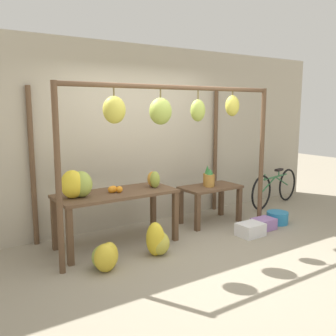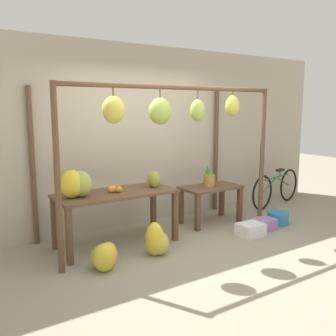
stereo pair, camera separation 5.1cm
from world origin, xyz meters
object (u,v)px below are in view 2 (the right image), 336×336
at_px(fruit_crate_white, 251,230).
at_px(pineapple_cluster, 209,178).
at_px(banana_pile_ground_right, 157,241).
at_px(blue_bucket, 278,218).
at_px(banana_pile_on_table, 76,184).
at_px(fruit_crate_purple, 264,224).
at_px(parked_bicycle, 276,188).
at_px(papaya_pile, 154,179).
at_px(orange_pile, 113,189).
at_px(banana_pile_ground_left, 105,257).

bearing_deg(fruit_crate_white, pineapple_cluster, 96.03).
distance_m(banana_pile_ground_right, blue_bucket, 2.30).
bearing_deg(pineapple_cluster, banana_pile_on_table, -177.41).
xyz_separation_m(pineapple_cluster, fruit_crate_purple, (0.48, -0.74, -0.64)).
distance_m(banana_pile_ground_right, parked_bicycle, 3.29).
distance_m(fruit_crate_white, fruit_crate_purple, 0.40).
height_order(blue_bucket, parked_bicycle, parked_bicycle).
bearing_deg(banana_pile_ground_right, pineapple_cluster, 26.22).
xyz_separation_m(blue_bucket, papaya_pile, (-1.99, 0.56, 0.75)).
distance_m(pineapple_cluster, fruit_crate_purple, 1.09).
distance_m(banana_pile_on_table, banana_pile_ground_right, 1.24).
distance_m(pineapple_cluster, banana_pile_ground_right, 1.67).
height_order(blue_bucket, papaya_pile, papaya_pile).
relative_size(orange_pile, blue_bucket, 0.54).
bearing_deg(fruit_crate_white, orange_pile, 157.90).
relative_size(banana_pile_on_table, papaya_pile, 1.82).
bearing_deg(banana_pile_ground_right, banana_pile_on_table, 143.52).
bearing_deg(blue_bucket, orange_pile, 167.82).
bearing_deg(parked_bicycle, orange_pile, -175.93).
bearing_deg(banana_pile_ground_right, banana_pile_ground_left, -177.04).
xyz_separation_m(parked_bicycle, fruit_crate_purple, (-1.28, -0.89, -0.25)).
relative_size(banana_pile_ground_left, banana_pile_ground_right, 0.90).
bearing_deg(blue_bucket, banana_pile_ground_right, -179.21).
distance_m(banana_pile_on_table, orange_pile, 0.51).
relative_size(parked_bicycle, papaya_pile, 6.03).
bearing_deg(blue_bucket, pineapple_cluster, 142.84).
relative_size(banana_pile_ground_right, fruit_crate_white, 1.18).
bearing_deg(fruit_crate_white, blue_bucket, 12.47).
distance_m(banana_pile_ground_left, parked_bicycle, 4.00).
relative_size(banana_pile_on_table, parked_bicycle, 0.30).
xyz_separation_m(fruit_crate_white, fruit_crate_purple, (0.39, 0.10, -0.01)).
height_order(orange_pile, fruit_crate_purple, orange_pile).
bearing_deg(fruit_crate_purple, blue_bucket, 10.75).
height_order(banana_pile_on_table, pineapple_cluster, banana_pile_on_table).
xyz_separation_m(banana_pile_ground_left, banana_pile_ground_right, (0.72, 0.04, 0.03)).
distance_m(banana_pile_ground_left, blue_bucket, 3.02).
relative_size(banana_pile_on_table, pineapple_cluster, 1.47).
relative_size(fruit_crate_white, papaya_pile, 1.39).
distance_m(banana_pile_ground_left, papaya_pile, 1.39).
xyz_separation_m(banana_pile_on_table, fruit_crate_white, (2.31, -0.74, -0.81)).
xyz_separation_m(banana_pile_ground_left, fruit_crate_purple, (2.62, -0.01, -0.07)).
height_order(orange_pile, pineapple_cluster, pineapple_cluster).
height_order(pineapple_cluster, papaya_pile, papaya_pile).
bearing_deg(parked_bicycle, fruit_crate_white, -149.48).
height_order(banana_pile_ground_left, banana_pile_ground_right, banana_pile_ground_right).
bearing_deg(pineapple_cluster, blue_bucket, -37.16).
xyz_separation_m(blue_bucket, fruit_crate_purple, (-0.40, -0.08, -0.01)).
xyz_separation_m(orange_pile, fruit_crate_purple, (2.21, -0.64, -0.69)).
bearing_deg(parked_bicycle, papaya_pile, -174.93).
height_order(pineapple_cluster, banana_pile_ground_right, pineapple_cluster).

